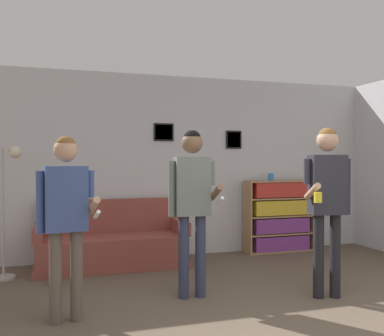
{
  "coord_description": "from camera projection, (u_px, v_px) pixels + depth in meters",
  "views": [
    {
      "loc": [
        -1.73,
        -2.44,
        1.42
      ],
      "look_at": [
        -0.4,
        1.88,
        1.35
      ],
      "focal_mm": 40.0,
      "sensor_mm": 36.0,
      "label": 1
    }
  ],
  "objects": [
    {
      "name": "couch",
      "position": [
        112.0,
        245.0,
        5.78
      ],
      "size": [
        1.99,
        0.8,
        0.88
      ],
      "color": "brown",
      "rests_on": "ground_plane"
    },
    {
      "name": "bookshelf",
      "position": [
        279.0,
        216.0,
        6.74
      ],
      "size": [
        1.12,
        0.3,
        1.12
      ],
      "color": "#A87F51",
      "rests_on": "ground_plane"
    },
    {
      "name": "bottle_on_floor",
      "position": [
        53.0,
        275.0,
        4.92
      ],
      "size": [
        0.07,
        0.07,
        0.26
      ],
      "color": "brown",
      "rests_on": "ground_plane"
    },
    {
      "name": "person_player_foreground_left",
      "position": [
        66.0,
        208.0,
        3.75
      ],
      "size": [
        0.53,
        0.43,
        1.64
      ],
      "color": "brown",
      "rests_on": "ground_plane"
    },
    {
      "name": "person_player_foreground_center",
      "position": [
        192.0,
        194.0,
        4.44
      ],
      "size": [
        0.5,
        0.48,
        1.74
      ],
      "color": "#2D334C",
      "rests_on": "ground_plane"
    },
    {
      "name": "drinking_cup",
      "position": [
        271.0,
        177.0,
        6.68
      ],
      "size": [
        0.08,
        0.08,
        0.11
      ],
      "color": "blue",
      "rests_on": "bookshelf"
    },
    {
      "name": "floor_lamp",
      "position": [
        3.0,
        190.0,
        5.14
      ],
      "size": [
        0.43,
        0.28,
        1.61
      ],
      "color": "#ADA89E",
      "rests_on": "ground_plane"
    },
    {
      "name": "wall_back",
      "position": [
        180.0,
        166.0,
        6.47
      ],
      "size": [
        8.64,
        0.08,
        2.7
      ],
      "color": "silver",
      "rests_on": "ground_plane"
    },
    {
      "name": "person_watcher_holding_cup",
      "position": [
        327.0,
        192.0,
        4.43
      ],
      "size": [
        0.55,
        0.41,
        1.77
      ],
      "color": "black",
      "rests_on": "ground_plane"
    }
  ]
}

